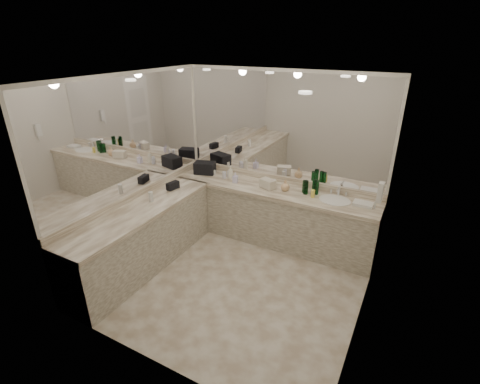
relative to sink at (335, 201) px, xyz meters
The scene contains 35 objects.
floor 1.77m from the sink, 128.37° to the right, with size 3.20×3.20×0.00m, color beige.
ceiling 2.29m from the sink, 128.37° to the right, with size 3.20×3.20×0.00m, color white.
wall_back 1.08m from the sink, 162.47° to the left, with size 3.20×0.02×2.60m, color beige.
wall_left 2.85m from the sink, 154.80° to the right, with size 0.02×3.00×2.60m, color beige.
wall_right 1.42m from the sink, 61.56° to the right, with size 0.02×3.00×2.60m, color beige.
vanity_back_base 1.06m from the sink, behind, with size 3.20×0.60×0.84m, color beige.
vanity_back_top 0.95m from the sink, behind, with size 3.20×0.64×0.06m, color beige.
vanity_left_base 2.75m from the sink, 146.31° to the right, with size 0.60×2.40×0.84m, color beige.
vanity_left_top 2.70m from the sink, 146.19° to the right, with size 0.64×2.42×0.06m, color beige.
backsplash_back 0.99m from the sink, 163.58° to the left, with size 3.20×0.04×0.10m, color beige.
backsplash_left 2.80m from the sink, 154.62° to the right, with size 0.04×3.00×0.10m, color beige.
mirror_back 1.33m from the sink, 163.13° to the left, with size 3.12×0.01×1.55m, color white.
mirror_left 2.94m from the sink, 154.69° to the right, with size 0.01×2.92×1.55m, color white.
sink is the anchor object (origin of this frame).
faucet 0.22m from the sink, 90.00° to the left, with size 0.24×0.16×0.14m, color silver.
wall_phone 0.91m from the sink, 39.57° to the right, with size 0.06×0.10×0.24m, color white.
door 1.82m from the sink, 69.46° to the right, with size 0.02×0.82×2.10m, color white.
black_toiletry_bag 2.19m from the sink, behind, with size 0.34×0.21×0.19m, color black.
black_bag_spill 2.37m from the sink, 161.46° to the right, with size 0.09×0.20×0.11m, color black.
cream_cosmetic_case 1.01m from the sink, behind, with size 0.23×0.14×0.13m, color beige.
hand_towel 0.38m from the sink, ahead, with size 0.26×0.17×0.04m, color white.
lotion_left 2.57m from the sink, 151.17° to the right, with size 0.06×0.06×0.15m, color white.
soap_bottle_a 1.70m from the sink, behind, with size 0.08×0.08×0.21m, color white.
soap_bottle_b 1.55m from the sink, behind, with size 0.07×0.08×0.17m, color #DBD4FB.
soap_bottle_c 0.75m from the sink, behind, with size 0.13×0.13×0.17m, color #DCB382.
green_bottle_0 0.33m from the sink, 162.87° to the left, with size 0.07×0.07×0.21m, color #0C4B1B.
green_bottle_1 0.37m from the sink, 162.56° to the left, with size 0.06×0.06×0.22m, color #0C4B1B.
green_bottle_2 0.48m from the sink, behind, with size 0.07×0.07×0.18m, color #0C4B1B.
green_bottle_3 0.45m from the sink, behind, with size 0.07×0.07×0.21m, color #0C4B1B.
amenity_bottle_0 0.97m from the sink, behind, with size 0.06×0.06×0.10m, color white.
amenity_bottle_1 0.32m from the sink, behind, with size 0.06×0.06×0.11m, color #F2D84C.
amenity_bottle_2 2.03m from the sink, behind, with size 0.06×0.06×0.08m, color white.
amenity_bottle_3 1.75m from the sink, behind, with size 0.06×0.06×0.11m, color silver.
amenity_bottle_4 0.96m from the sink, behind, with size 0.05×0.05×0.12m, color silver.
amenity_bottle_5 1.80m from the sink, behind, with size 0.06×0.06×0.11m, color silver.
Camera 1 is at (1.85, -3.31, 2.99)m, focal length 26.00 mm.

